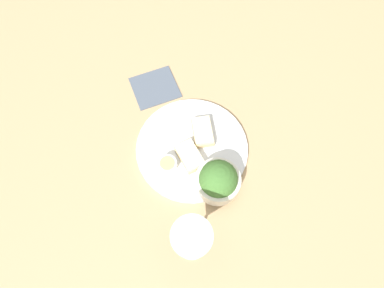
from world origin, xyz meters
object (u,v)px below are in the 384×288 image
object	(u,v)px
cheese_toast_near	(203,132)
napkin	(155,87)
salad_bowl	(218,180)
cheese_toast_far	(190,156)
wine_glass	(192,239)
sauce_ramekin	(168,165)

from	to	relation	value
cheese_toast_near	napkin	bearing A→B (deg)	16.19
salad_bowl	cheese_toast_far	xyz separation A→B (m)	(0.10, 0.03, -0.03)
cheese_toast_near	wine_glass	xyz separation A→B (m)	(-0.26, 0.15, 0.10)
sauce_ramekin	cheese_toast_near	xyz separation A→B (m)	(0.05, -0.13, -0.00)
sauce_ramekin	napkin	xyz separation A→B (m)	(0.26, -0.07, -0.03)
cheese_toast_near	cheese_toast_far	world-z (taller)	same
cheese_toast_far	wine_glass	distance (m)	0.24
sauce_ramekin	cheese_toast_near	bearing A→B (deg)	-68.20
wine_glass	sauce_ramekin	bearing A→B (deg)	-7.25
salad_bowl	napkin	xyz separation A→B (m)	(0.36, 0.03, -0.05)
napkin	salad_bowl	bearing A→B (deg)	-175.19
salad_bowl	sauce_ramekin	bearing A→B (deg)	44.11
cheese_toast_far	napkin	world-z (taller)	cheese_toast_far
cheese_toast_far	napkin	bearing A→B (deg)	-0.45
napkin	cheese_toast_far	bearing A→B (deg)	179.55
salad_bowl	sauce_ramekin	xyz separation A→B (m)	(0.10, 0.10, -0.02)
napkin	cheese_toast_near	bearing A→B (deg)	-163.81
sauce_ramekin	napkin	size ratio (longest dim) A/B	0.35
sauce_ramekin	wine_glass	bearing A→B (deg)	172.75
salad_bowl	cheese_toast_far	distance (m)	0.11
salad_bowl	wine_glass	size ratio (longest dim) A/B	0.66
sauce_ramekin	napkin	world-z (taller)	sauce_ramekin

